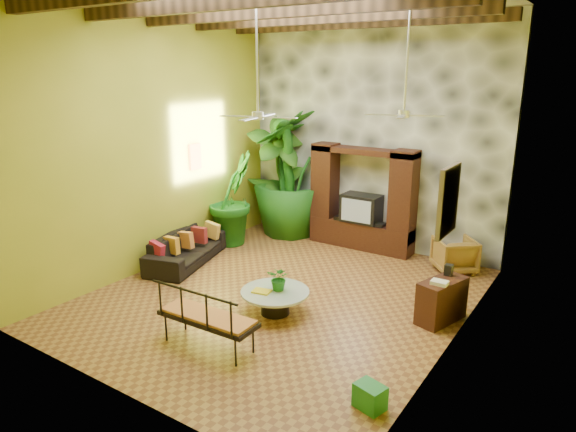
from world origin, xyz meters
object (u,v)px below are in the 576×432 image
Objects in this scene: ceiling_fan_back at (405,101)px; tall_plant_a at (279,176)px; iron_bench at (204,315)px; ceiling_fan_front at (258,103)px; wicker_armchair at (454,255)px; tall_plant_b at (232,198)px; tall_plant_c at (289,173)px; sofa at (186,248)px; green_bin at (370,397)px; entertainment_center at (362,206)px; coffee_table at (275,299)px; side_console at (442,301)px.

ceiling_fan_back is 0.66× the size of tall_plant_a.
ceiling_fan_back reaches higher than iron_bench.
ceiling_fan_front is 2.46× the size of wicker_armchair.
ceiling_fan_back is 2.46× the size of wicker_armchair.
tall_plant_b is 0.70× the size of tall_plant_c.
ceiling_fan_front is 3.95m from sofa.
green_bin is at bearing -72.11° from ceiling_fan_back.
wicker_armchair is 0.25× the size of tall_plant_c.
tall_plant_b is (-2.62, -1.35, 0.10)m from entertainment_center.
coffee_table is at bearing -85.74° from entertainment_center.
side_console is 2.67m from green_bin.
iron_bench is 3.76m from side_console.
tall_plant_c is at bearing -29.92° from sofa.
entertainment_center reaches higher than sofa.
ceiling_fan_front is at bearing -121.11° from sofa.
tall_plant_b reaches higher than coffee_table.
sofa is 3.00m from coffee_table.
ceiling_fan_front is 2.41m from ceiling_fan_back.
entertainment_center is 3.86m from coffee_table.
green_bin is (2.56, 0.08, -0.38)m from iron_bench.
wicker_armchair is 4.00m from coffee_table.
tall_plant_b is (-4.22, 0.58, -2.34)m from ceiling_fan_back.
entertainment_center reaches higher than wicker_armchair.
iron_bench is 4.39× the size of green_bin.
ceiling_fan_back reaches higher than entertainment_center.
tall_plant_a reaches higher than tall_plant_b.
ceiling_fan_back is 4.63m from tall_plant_a.
ceiling_fan_front and ceiling_fan_back have the same top height.
tall_plant_c is at bearing 120.42° from coffee_table.
entertainment_center is at bearing 94.26° from coffee_table.
entertainment_center is at bearing 153.22° from side_console.
ceiling_fan_back reaches higher than tall_plant_b.
coffee_table is 2.68m from side_console.
wicker_armchair reaches higher than coffee_table.
iron_bench is (2.68, -2.36, 0.22)m from sofa.
wicker_armchair is at bearing 95.25° from green_bin.
sofa is (-4.19, -0.97, -3.08)m from ceiling_fan_back.
coffee_table is (-1.92, -3.51, -0.09)m from wicker_armchair.
ceiling_fan_back reaches higher than tall_plant_c.
ceiling_fan_front is 4.63m from green_bin.
ceiling_fan_front is 3.36m from iron_bench.
ceiling_fan_back is 1.21× the size of iron_bench.
sofa is 0.77× the size of tall_plant_a.
wicker_armchair is at bearing 70.20° from ceiling_fan_back.
tall_plant_a is (-3.77, 1.83, -1.98)m from ceiling_fan_back.
entertainment_center reaches higher than side_console.
tall_plant_c is (-1.90, -0.06, 0.55)m from entertainment_center.
ceiling_fan_back is 3.88m from coffee_table.
coffee_table is 3.23× the size of green_bin.
wicker_armchair is (4.79, 2.63, 0.03)m from sofa.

